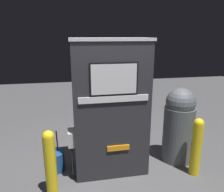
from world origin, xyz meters
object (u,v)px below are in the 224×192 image
Objects in this scene: safety_bollard at (50,163)px; safety_bollard_far at (196,145)px; trash_bin at (179,124)px; squeegee_bucket at (56,161)px; gas_pump at (110,108)px.

safety_bollard is 1.03× the size of safety_bollard_far.
trash_bin is 1.38× the size of safety_bollard_far.
trash_bin reaches higher than squeegee_bucket.
safety_bollard is 1.36× the size of squeegee_bucket.
gas_pump is 2.94× the size of squeegee_bucket.
safety_bollard_far is 1.32× the size of squeegee_bucket.
safety_bollard is (-0.83, -0.44, -0.51)m from gas_pump.
squeegee_bucket is (0.02, 0.56, -0.33)m from safety_bollard.
gas_pump is 1.19m from trash_bin.
gas_pump is 2.24× the size of safety_bollard_far.
safety_bollard is 2.04m from safety_bollard_far.
gas_pump reaches higher than safety_bollard.
gas_pump is 2.16× the size of safety_bollard.
safety_bollard reaches higher than safety_bollard_far.
squeegee_bucket is at bearing 178.42° from trash_bin.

